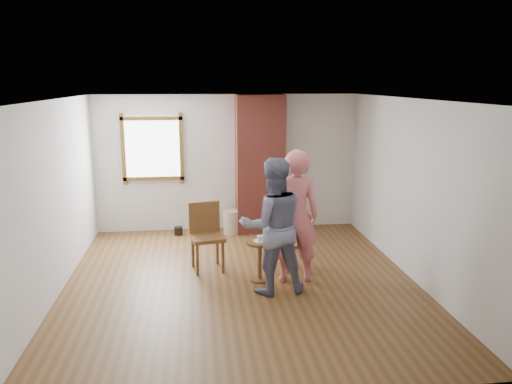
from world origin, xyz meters
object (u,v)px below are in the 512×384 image
Objects in this scene: man at (273,226)px; person_pink at (295,217)px; dining_chair_left at (206,232)px; dining_chair_right at (299,239)px; stoneware_crock at (232,222)px; side_table at (260,254)px.

man is 0.97× the size of person_pink.
dining_chair_left is at bearing -23.86° from person_pink.
dining_chair_right is 1.06m from man.
person_pink is at bearing -99.23° from dining_chair_right.
stoneware_crock is at bearing -88.20° from man.
dining_chair_right is at bearing 31.96° from side_table.
side_table is (0.75, -0.60, -0.17)m from dining_chair_left.
person_pink reaches higher than stoneware_crock.
dining_chair_right is (0.87, -1.96, 0.25)m from stoneware_crock.
dining_chair_left is 0.55× the size of man.
dining_chair_left is 1.46m from person_pink.
dining_chair_right is 1.40× the size of side_table.
stoneware_crock is 2.16m from dining_chair_right.
dining_chair_left is 1.36m from man.
man reaches higher than stoneware_crock.
man is (0.88, -0.98, 0.36)m from dining_chair_left.
dining_chair_left is 0.53× the size of person_pink.
person_pink is (0.49, -0.06, 0.56)m from side_table.
person_pink reaches higher than side_table.
stoneware_crock is 2.86m from man.
side_table is (-0.66, -0.41, -0.07)m from dining_chair_right.
dining_chair_left is at bearing -106.77° from stoneware_crock.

